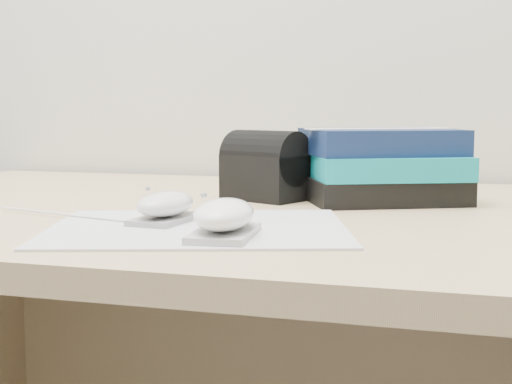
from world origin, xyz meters
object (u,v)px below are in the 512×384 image
(desk, at_px, (358,366))
(mouse_front, at_px, (224,218))
(mouse_rear, at_px, (166,207))
(pouch, at_px, (266,166))
(book_stack, at_px, (382,166))

(desk, bearing_deg, mouse_front, -107.95)
(mouse_front, bearing_deg, mouse_rear, 142.62)
(pouch, bearing_deg, desk, -6.34)
(mouse_rear, bearing_deg, book_stack, 51.33)
(mouse_rear, relative_size, mouse_front, 0.89)
(desk, height_order, book_stack, book_stack)
(mouse_front, relative_size, book_stack, 0.43)
(mouse_front, bearing_deg, desk, 72.05)
(book_stack, distance_m, pouch, 0.17)
(desk, height_order, pouch, pouch)
(mouse_rear, bearing_deg, desk, 49.75)
(book_stack, relative_size, pouch, 1.92)
(mouse_rear, xyz_separation_m, pouch, (0.05, 0.25, 0.03))
(mouse_rear, height_order, pouch, pouch)
(desk, relative_size, book_stack, 6.03)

